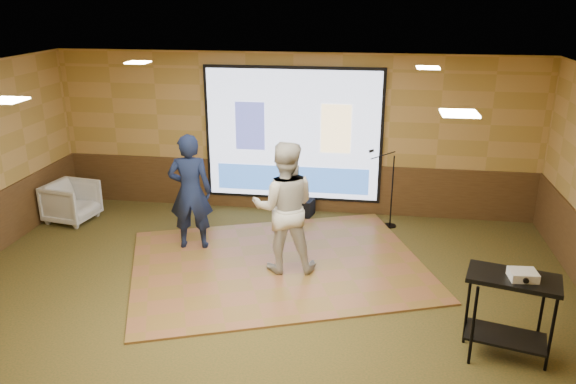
# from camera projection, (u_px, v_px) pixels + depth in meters

# --- Properties ---
(ground) EXTENTS (9.00, 9.00, 0.00)m
(ground) POSITION_uv_depth(u_px,v_px,m) (257.00, 300.00, 7.70)
(ground) COLOR #2F3618
(ground) RESTS_ON ground
(room_shell) EXTENTS (9.04, 7.04, 3.02)m
(room_shell) POSITION_uv_depth(u_px,v_px,m) (254.00, 153.00, 7.00)
(room_shell) COLOR tan
(room_shell) RESTS_ON ground
(wainscot_back) EXTENTS (9.00, 0.04, 0.95)m
(wainscot_back) POSITION_uv_depth(u_px,v_px,m) (293.00, 186.00, 10.78)
(wainscot_back) COLOR #442C16
(wainscot_back) RESTS_ON ground
(projector_screen) EXTENTS (3.32, 0.06, 2.52)m
(projector_screen) POSITION_uv_depth(u_px,v_px,m) (293.00, 136.00, 10.41)
(projector_screen) COLOR black
(projector_screen) RESTS_ON room_shell
(downlight_nw) EXTENTS (0.32, 0.32, 0.02)m
(downlight_nw) POSITION_uv_depth(u_px,v_px,m) (138.00, 62.00, 8.69)
(downlight_nw) COLOR #FFECBF
(downlight_nw) RESTS_ON room_shell
(downlight_ne) EXTENTS (0.32, 0.32, 0.02)m
(downlight_ne) POSITION_uv_depth(u_px,v_px,m) (428.00, 68.00, 8.08)
(downlight_ne) COLOR #FFECBF
(downlight_ne) RESTS_ON room_shell
(downlight_sw) EXTENTS (0.32, 0.32, 0.02)m
(downlight_sw) POSITION_uv_depth(u_px,v_px,m) (7.00, 100.00, 5.62)
(downlight_sw) COLOR #FFECBF
(downlight_sw) RESTS_ON room_shell
(downlight_se) EXTENTS (0.32, 0.32, 0.02)m
(downlight_se) POSITION_uv_depth(u_px,v_px,m) (459.00, 113.00, 5.00)
(downlight_se) COLOR #FFECBF
(downlight_se) RESTS_ON room_shell
(dance_floor) EXTENTS (5.28, 4.67, 0.03)m
(dance_floor) POSITION_uv_depth(u_px,v_px,m) (278.00, 264.00, 8.69)
(dance_floor) COLOR brown
(dance_floor) RESTS_ON ground
(player_left) EXTENTS (0.76, 0.56, 1.90)m
(player_left) POSITION_uv_depth(u_px,v_px,m) (190.00, 192.00, 8.98)
(player_left) COLOR #141E3F
(player_left) RESTS_ON dance_floor
(player_right) EXTENTS (1.06, 0.88, 1.98)m
(player_right) POSITION_uv_depth(u_px,v_px,m) (284.00, 207.00, 8.21)
(player_right) COLOR beige
(player_right) RESTS_ON dance_floor
(av_table) EXTENTS (0.98, 0.52, 1.04)m
(av_table) POSITION_uv_depth(u_px,v_px,m) (511.00, 300.00, 6.28)
(av_table) COLOR black
(av_table) RESTS_ON ground
(projector) EXTENTS (0.31, 0.26, 0.10)m
(projector) POSITION_uv_depth(u_px,v_px,m) (523.00, 275.00, 6.11)
(projector) COLOR silver
(projector) RESTS_ON av_table
(mic_stand) EXTENTS (0.56, 0.23, 1.43)m
(mic_stand) POSITION_uv_depth(u_px,v_px,m) (388.00, 201.00, 10.01)
(mic_stand) COLOR black
(mic_stand) RESTS_ON ground
(banquet_chair) EXTENTS (0.93, 0.91, 0.74)m
(banquet_chair) POSITION_uv_depth(u_px,v_px,m) (72.00, 202.00, 10.29)
(banquet_chair) COLOR gray
(banquet_chair) RESTS_ON ground
(duffel_bag) EXTENTS (0.56, 0.44, 0.31)m
(duffel_bag) POSITION_uv_depth(u_px,v_px,m) (300.00, 207.00, 10.65)
(duffel_bag) COLOR black
(duffel_bag) RESTS_ON ground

